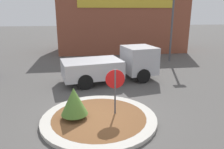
{
  "coord_description": "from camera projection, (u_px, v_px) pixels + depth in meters",
  "views": [
    {
      "loc": [
        -0.57,
        -7.95,
        4.24
      ],
      "look_at": [
        0.89,
        2.64,
        1.13
      ],
      "focal_mm": 35.0,
      "sensor_mm": 36.0,
      "label": 1
    }
  ],
  "objects": [
    {
      "name": "island_shrub",
      "position": [
        74.0,
        101.0,
        8.49
      ],
      "size": [
        1.05,
        1.05,
        1.26
      ],
      "color": "brown",
      "rests_on": "traffic_island"
    },
    {
      "name": "storefront_building",
      "position": [
        121.0,
        24.0,
        24.04
      ],
      "size": [
        13.19,
        6.07,
        5.81
      ],
      "color": "brown",
      "rests_on": "ground_plane"
    },
    {
      "name": "utility_truck",
      "position": [
        114.0,
        65.0,
        13.58
      ],
      "size": [
        6.1,
        3.23,
        2.08
      ],
      "rotation": [
        0.0,
        0.0,
        0.19
      ],
      "color": "#B2B2B7",
      "rests_on": "ground_plane"
    },
    {
      "name": "traffic_island",
      "position": [
        99.0,
        118.0,
        8.8
      ],
      "size": [
        4.63,
        4.63,
        0.15
      ],
      "color": "#BCB7AD",
      "rests_on": "ground_plane"
    },
    {
      "name": "stop_sign",
      "position": [
        115.0,
        84.0,
        8.72
      ],
      "size": [
        0.78,
        0.07,
        2.05
      ],
      "color": "#4C4C51",
      "rests_on": "ground_plane"
    },
    {
      "name": "light_pole",
      "position": [
        173.0,
        16.0,
        18.11
      ],
      "size": [
        0.7,
        0.3,
        6.56
      ],
      "color": "#4C4C51",
      "rests_on": "ground_plane"
    },
    {
      "name": "ground_plane",
      "position": [
        99.0,
        120.0,
        8.83
      ],
      "size": [
        120.0,
        120.0,
        0.0
      ],
      "primitive_type": "plane",
      "color": "#514F4C"
    }
  ]
}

